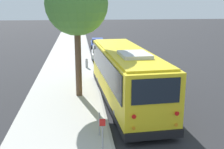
% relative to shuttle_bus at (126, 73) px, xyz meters
% --- Properties ---
extents(ground_plane, '(160.00, 160.00, 0.00)m').
position_rel_shuttle_bus_xyz_m(ground_plane, '(-0.82, -0.38, -1.76)').
color(ground_plane, '#28282B').
extents(sidewalk_slab, '(80.00, 4.42, 0.15)m').
position_rel_shuttle_bus_xyz_m(sidewalk_slab, '(-0.82, 3.68, -1.68)').
color(sidewalk_slab, '#B2AFA8').
rests_on(sidewalk_slab, ground).
extents(curb_strip, '(80.00, 0.14, 0.15)m').
position_rel_shuttle_bus_xyz_m(curb_strip, '(-0.82, 1.40, -1.68)').
color(curb_strip, '#9D9A94').
rests_on(curb_strip, ground).
extents(shuttle_bus, '(10.79, 3.33, 3.28)m').
position_rel_shuttle_bus_xyz_m(shuttle_bus, '(0.00, 0.00, 0.00)').
color(shuttle_bus, yellow).
rests_on(shuttle_bus, ground).
extents(parked_sedan_white, '(4.59, 1.92, 1.26)m').
position_rel_shuttle_bus_xyz_m(parked_sedan_white, '(13.50, 0.44, -1.18)').
color(parked_sedan_white, silver).
rests_on(parked_sedan_white, ground).
extents(parked_sedan_blue, '(4.26, 1.79, 1.26)m').
position_rel_shuttle_bus_xyz_m(parked_sedan_blue, '(20.15, 0.23, -1.18)').
color(parked_sedan_blue, navy).
rests_on(parked_sedan_blue, ground).
extents(street_tree, '(3.65, 3.65, 7.88)m').
position_rel_shuttle_bus_xyz_m(street_tree, '(1.31, 2.69, 4.12)').
color(street_tree, brown).
rests_on(street_tree, sidewalk_slab).
extents(sign_post_near, '(0.06, 0.22, 1.43)m').
position_rel_shuttle_bus_xyz_m(sign_post_near, '(-5.90, 1.86, -0.87)').
color(sign_post_near, gray).
rests_on(sign_post_near, sidewalk_slab).
extents(sign_post_far, '(0.06, 0.06, 1.05)m').
position_rel_shuttle_bus_xyz_m(sign_post_far, '(-4.35, 1.86, -1.08)').
color(sign_post_far, gray).
rests_on(sign_post_far, sidewalk_slab).
extents(fire_hydrant, '(0.22, 0.22, 0.81)m').
position_rel_shuttle_bus_xyz_m(fire_hydrant, '(8.71, 1.99, -1.21)').
color(fire_hydrant, '#99999E').
rests_on(fire_hydrant, sidewalk_slab).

